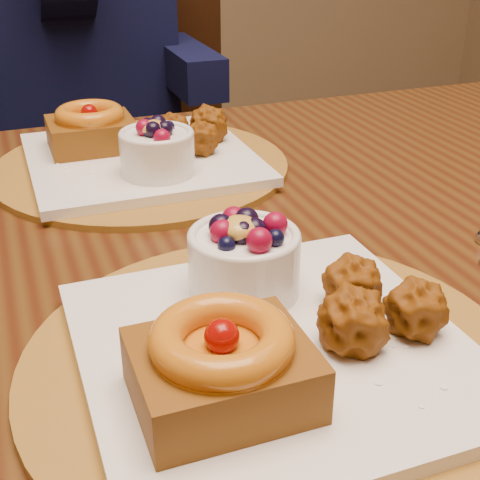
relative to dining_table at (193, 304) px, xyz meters
name	(u,v)px	position (x,y,z in m)	size (l,w,h in m)	color
dining_table	(193,304)	(0.00, 0.00, 0.00)	(1.60, 0.90, 0.76)	#3B190A
place_setting_near	(268,333)	(0.00, -0.21, 0.10)	(0.38, 0.38, 0.09)	brown
place_setting_far	(139,152)	(0.00, 0.22, 0.10)	(0.38, 0.38, 0.09)	brown
chair_far	(135,167)	(0.11, 0.85, -0.16)	(0.51, 0.51, 0.93)	black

